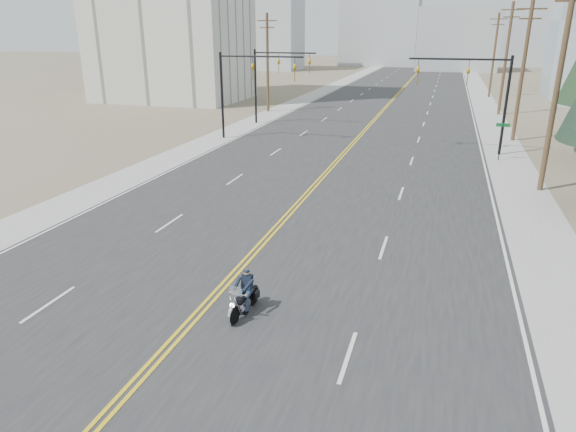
# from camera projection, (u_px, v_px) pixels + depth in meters

# --- Properties ---
(ground_plane) EXTENTS (400.00, 400.00, 0.00)m
(ground_plane) POSITION_uv_depth(u_px,v_px,m) (104.00, 418.00, 11.96)
(ground_plane) COLOR #776D56
(ground_plane) RESTS_ON ground
(road) EXTENTS (20.00, 200.00, 0.01)m
(road) POSITION_uv_depth(u_px,v_px,m) (398.00, 94.00, 75.01)
(road) COLOR #303033
(road) RESTS_ON ground
(sidewalk_left) EXTENTS (3.00, 200.00, 0.01)m
(sidewalk_left) POSITION_uv_depth(u_px,v_px,m) (321.00, 92.00, 78.16)
(sidewalk_left) COLOR #A5A5A0
(sidewalk_left) RESTS_ON ground
(sidewalk_right) EXTENTS (3.00, 200.00, 0.01)m
(sidewalk_right) POSITION_uv_depth(u_px,v_px,m) (481.00, 97.00, 71.86)
(sidewalk_right) COLOR #A5A5A0
(sidewalk_right) RESTS_ON ground
(traffic_mast_left) EXTENTS (7.10, 0.26, 7.00)m
(traffic_mast_left) POSITION_uv_depth(u_px,v_px,m) (244.00, 79.00, 41.58)
(traffic_mast_left) COLOR black
(traffic_mast_left) RESTS_ON ground
(traffic_mast_right) EXTENTS (7.10, 0.26, 7.00)m
(traffic_mast_right) POSITION_uv_depth(u_px,v_px,m) (478.00, 85.00, 36.66)
(traffic_mast_right) COLOR black
(traffic_mast_right) RESTS_ON ground
(traffic_mast_far) EXTENTS (6.10, 0.26, 7.00)m
(traffic_mast_far) POSITION_uv_depth(u_px,v_px,m) (272.00, 73.00, 48.90)
(traffic_mast_far) COLOR black
(traffic_mast_far) RESTS_ON ground
(street_sign) EXTENTS (0.90, 0.06, 2.62)m
(street_sign) POSITION_uv_depth(u_px,v_px,m) (502.00, 135.00, 35.42)
(street_sign) COLOR black
(street_sign) RESTS_ON ground
(utility_pole_b) EXTENTS (2.20, 0.30, 11.50)m
(utility_pole_b) POSITION_uv_depth(u_px,v_px,m) (558.00, 82.00, 27.24)
(utility_pole_b) COLOR brown
(utility_pole_b) RESTS_ON ground
(utility_pole_c) EXTENTS (2.20, 0.30, 11.00)m
(utility_pole_c) POSITION_uv_depth(u_px,v_px,m) (523.00, 69.00, 40.83)
(utility_pole_c) COLOR brown
(utility_pole_c) RESTS_ON ground
(utility_pole_d) EXTENTS (2.20, 0.30, 11.50)m
(utility_pole_d) POSITION_uv_depth(u_px,v_px,m) (506.00, 58.00, 54.26)
(utility_pole_d) COLOR brown
(utility_pole_d) RESTS_ON ground
(utility_pole_e) EXTENTS (2.20, 0.30, 11.00)m
(utility_pole_e) POSITION_uv_depth(u_px,v_px,m) (494.00, 54.00, 69.65)
(utility_pole_e) COLOR brown
(utility_pole_e) RESTS_ON ground
(utility_pole_left) EXTENTS (2.20, 0.30, 10.50)m
(utility_pole_left) POSITION_uv_depth(u_px,v_px,m) (267.00, 61.00, 56.78)
(utility_pole_left) COLOR brown
(utility_pole_left) RESTS_ON ground
(haze_bldg_a) EXTENTS (14.00, 12.00, 22.00)m
(haze_bldg_a) POSITION_uv_depth(u_px,v_px,m) (270.00, 21.00, 121.43)
(haze_bldg_a) COLOR #B7BCC6
(haze_bldg_a) RESTS_ON ground
(haze_bldg_b) EXTENTS (18.00, 14.00, 14.00)m
(haze_bldg_b) POSITION_uv_depth(u_px,v_px,m) (458.00, 39.00, 120.00)
(haze_bldg_b) COLOR #ADB2B7
(haze_bldg_b) RESTS_ON ground
(haze_bldg_d) EXTENTS (20.00, 15.00, 26.00)m
(haze_bldg_d) POSITION_uv_depth(u_px,v_px,m) (381.00, 15.00, 136.97)
(haze_bldg_d) COLOR #ADB2B7
(haze_bldg_d) RESTS_ON ground
(haze_bldg_e) EXTENTS (14.00, 14.00, 12.00)m
(haze_bldg_e) POSITION_uv_depth(u_px,v_px,m) (523.00, 42.00, 138.19)
(haze_bldg_e) COLOR #B7BCC6
(haze_bldg_e) RESTS_ON ground
(haze_bldg_f) EXTENTS (12.00, 12.00, 16.00)m
(haze_bldg_f) POSITION_uv_depth(u_px,v_px,m) (236.00, 35.00, 140.06)
(haze_bldg_f) COLOR #ADB2B7
(haze_bldg_f) RESTS_ON ground
(motorcyclist) EXTENTS (0.98, 1.92, 1.44)m
(motorcyclist) POSITION_uv_depth(u_px,v_px,m) (244.00, 293.00, 16.17)
(motorcyclist) COLOR black
(motorcyclist) RESTS_ON ground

